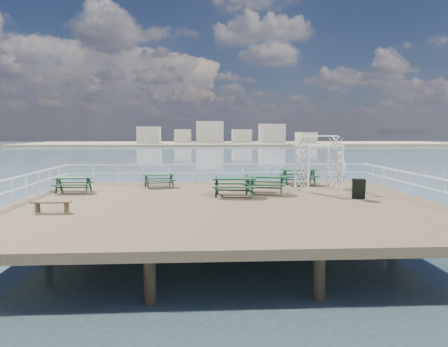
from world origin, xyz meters
TOP-DOWN VIEW (x-y plane):
  - ground at (0.00, 0.00)m, footprint 18.00×14.00m
  - sea_backdrop at (12.54, 134.07)m, footprint 300.00×300.00m
  - railing at (-0.07, 2.57)m, footprint 17.77×13.76m
  - picnic_table_a at (-7.33, 3.17)m, footprint 1.77×1.44m
  - picnic_table_b at (-3.30, 4.85)m, footprint 1.94×1.73m
  - picnic_table_c at (4.57, 5.62)m, footprint 1.99×1.62m
  - picnic_table_d at (0.54, 1.55)m, footprint 2.13×1.79m
  - picnic_table_e at (2.06, 2.28)m, footprint 2.24×1.94m
  - flat_bench_near at (-6.55, -1.86)m, footprint 1.43×0.38m
  - trellis_arbor at (5.00, 3.22)m, footprint 2.53×1.91m
  - sandwich_board at (6.00, 0.40)m, footprint 0.65×0.55m
  - person at (6.45, 3.93)m, footprint 0.85×0.77m

SIDE VIEW (x-z plane):
  - sea_backdrop at x=12.54m, z-range -5.11..4.09m
  - ground at x=0.00m, z-range -0.30..0.00m
  - flat_bench_near at x=-6.55m, z-range 0.10..0.51m
  - sandwich_board at x=6.00m, z-range -0.01..0.91m
  - picnic_table_b at x=-3.30m, z-range 0.11..0.90m
  - picnic_table_a at x=-7.33m, z-range 0.12..0.96m
  - picnic_table_c at x=4.57m, z-range 0.13..1.08m
  - picnic_table_e at x=2.06m, z-range 0.13..1.09m
  - picnic_table_d at x=0.54m, z-range 0.13..1.10m
  - railing at x=-0.07m, z-range 0.32..1.42m
  - person at x=6.45m, z-range 0.00..1.94m
  - trellis_arbor at x=5.00m, z-range -0.16..2.65m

